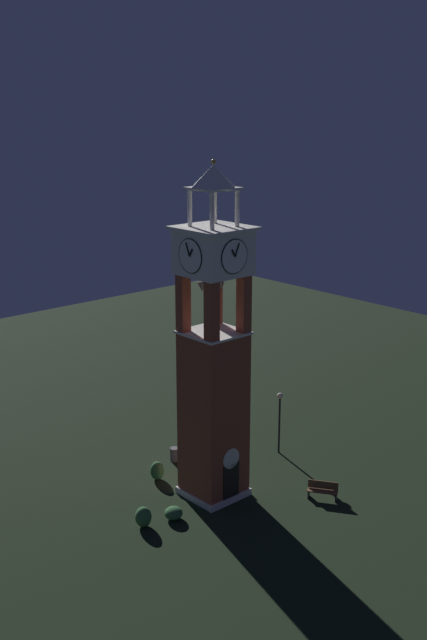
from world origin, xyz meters
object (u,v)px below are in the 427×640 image
at_px(clock_tower, 214,366).
at_px(park_bench, 323,490).
at_px(trash_bin, 174,454).
at_px(lamp_post, 280,411).

height_order(clock_tower, park_bench, clock_tower).
bearing_deg(trash_bin, lamp_post, -31.99).
relative_size(park_bench, trash_bin, 1.97).
bearing_deg(clock_tower, trash_bin, 78.23).
distance_m(clock_tower, park_bench, 8.88).
xyz_separation_m(park_bench, trash_bin, (-3.02, 8.71, -0.08)).
xyz_separation_m(clock_tower, park_bench, (3.95, -4.24, -6.73)).
distance_m(park_bench, lamp_post, 6.24).
xyz_separation_m(park_bench, lamp_post, (2.32, 5.38, 2.17)).
distance_m(park_bench, trash_bin, 9.22).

